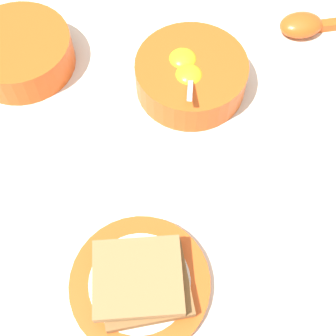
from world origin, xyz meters
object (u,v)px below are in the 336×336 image
object	(u,v)px
toast_plate	(140,284)
soup_spoon	(309,25)
egg_bowl	(191,75)
congee_bowl	(19,51)
toast_sandwich	(141,280)

from	to	relation	value
toast_plate	soup_spoon	xyz separation A→B (m)	(0.26, -0.42, 0.01)
egg_bowl	congee_bowl	xyz separation A→B (m)	(0.16, 0.21, 0.00)
toast_plate	soup_spoon	size ratio (longest dim) A/B	1.03
egg_bowl	toast_sandwich	size ratio (longest dim) A/B	1.24
toast_sandwich	toast_plate	bearing A→B (deg)	28.19
toast_sandwich	soup_spoon	xyz separation A→B (m)	(0.26, -0.42, -0.02)
egg_bowl	soup_spoon	bearing A→B (deg)	-86.31
egg_bowl	toast_plate	xyz separation A→B (m)	(-0.24, 0.20, -0.02)
toast_sandwich	congee_bowl	xyz separation A→B (m)	(0.40, 0.02, -0.00)
toast_plate	congee_bowl	bearing A→B (deg)	2.17
egg_bowl	congee_bowl	size ratio (longest dim) A/B	1.02
soup_spoon	congee_bowl	bearing A→B (deg)	71.94
egg_bowl	soup_spoon	world-z (taller)	egg_bowl
toast_plate	egg_bowl	bearing A→B (deg)	-39.31
soup_spoon	egg_bowl	bearing A→B (deg)	93.69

